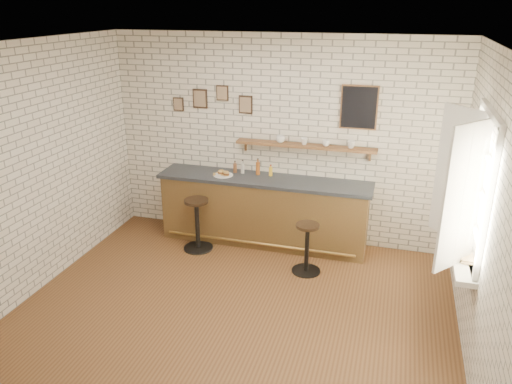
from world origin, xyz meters
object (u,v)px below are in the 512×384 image
Objects in this scene: shelf_cup_c at (326,143)px; sandwich_plate at (223,175)px; shelf_cup_a at (280,139)px; ciabatta_sandwich at (224,173)px; bitters_bottle_brown at (235,168)px; bitters_bottle_white at (243,168)px; shelf_cup_b at (304,141)px; bar_stool_right at (307,247)px; bitters_bottle_amber at (258,168)px; book_upper at (461,256)px; bar_counter at (264,210)px; book_lower at (461,258)px; shelf_cup_d at (351,144)px; bar_stool_left at (197,223)px; condiment_bottle_yellow at (271,171)px.

sandwich_plate is at bearing 97.42° from shelf_cup_c.
sandwich_plate is 0.99m from shelf_cup_a.
ciabatta_sandwich is at bearing 160.40° from shelf_cup_a.
bitters_bottle_brown is 0.89× the size of bitters_bottle_white.
bar_stool_right is at bearing -140.32° from shelf_cup_b.
book_upper is (2.65, -1.73, -0.15)m from bitters_bottle_amber.
sandwich_plate is (-0.60, -0.05, 0.51)m from bar_counter.
bar_counter is 0.79m from sandwich_plate.
book_lower is (1.69, -1.81, -0.60)m from shelf_cup_c.
book_upper is at bearing -107.96° from shelf_cup_b.
book_upper is at bearing -29.92° from bitters_bottle_brown.
shelf_cup_d is (0.65, 0.00, 0.00)m from shelf_cup_b.
bitters_bottle_white is 0.24m from bitters_bottle_amber.
bar_stool_left is 1.69m from shelf_cup_a.
bar_stool_left is (-0.38, -0.62, -0.67)m from bitters_bottle_brown.
bar_counter is 1.08m from shelf_cup_a.
sandwich_plate is 0.52m from bitters_bottle_amber.
bitters_bottle_amber is at bearing -0.00° from bitters_bottle_white.
shelf_cup_b is at bearing 105.64° from bar_stool_right.
bitters_bottle_amber is 1.46× the size of condiment_bottle_yellow.
bar_stool_left is 3.52× the size of book_lower.
bar_counter reaches higher than bar_stool_left.
shelf_cup_d reaches higher than bar_counter.
bitters_bottle_amber is at bearing 154.73° from shelf_cup_a.
bar_stool_right is (0.91, -0.83, -0.74)m from bitters_bottle_amber.
shelf_cup_c is at bearing 4.90° from condiment_bottle_yellow.
bar_counter is 3.03m from book_lower.
book_lower is at bearing -27.71° from bar_stool_right.
book_upper reaches higher than bar_stool_right.
shelf_cup_d is at bearing 3.40° from condiment_bottle_yellow.
bitters_bottle_amber is at bearing 0.00° from bitters_bottle_brown.
shelf_cup_a is at bearing 17.58° from ciabatta_sandwich.
sandwich_plate reaches higher than book_lower.
shelf_cup_d is (1.18, 0.20, 1.04)m from bar_counter.
shelf_cup_b is at bearing -37.17° from shelf_cup_a.
bar_counter is 4.02× the size of bar_stool_left.
book_lower is (2.34, -1.81, -0.61)m from shelf_cup_a.
book_upper is at bearing -72.59° from shelf_cup_d.
bar_stool_right is 1.48m from shelf_cup_c.
ciabatta_sandwich is at bearing -122.14° from bitters_bottle_brown.
shelf_cup_a is at bearing 11.91° from bitters_bottle_amber.
shelf_cup_b reaches higher than bitters_bottle_white.
bitters_bottle_amber is 1.90× the size of shelf_cup_a.
shelf_cup_a reaches higher than shelf_cup_b.
sandwich_plate is at bearing -124.12° from bitters_bottle_brown.
sandwich_plate reaches higher than bar_stool_left.
bar_counter is 0.81m from ciabatta_sandwich.
bitters_bottle_amber is 0.79m from shelf_cup_b.
bitters_bottle_brown is at bearing 148.52° from shelf_cup_a.
bitters_bottle_white is 1.59m from bar_stool_right.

